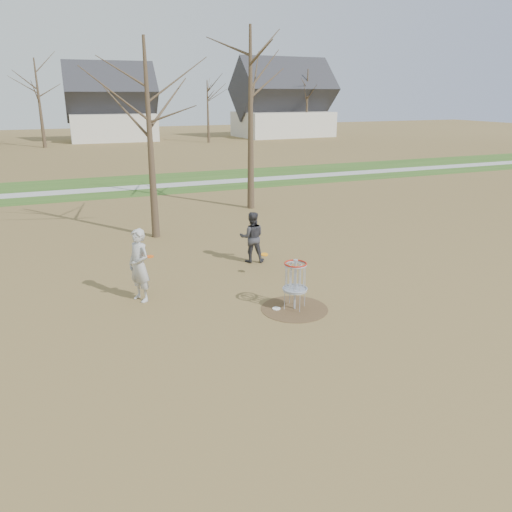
{
  "coord_description": "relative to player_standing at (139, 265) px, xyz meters",
  "views": [
    {
      "loc": [
        -5.58,
        -10.96,
        5.48
      ],
      "look_at": [
        -0.5,
        1.5,
        1.1
      ],
      "focal_mm": 35.0,
      "sensor_mm": 36.0,
      "label": 1
    }
  ],
  "objects": [
    {
      "name": "ground",
      "position": [
        3.68,
        -2.16,
        -1.02
      ],
      "size": [
        160.0,
        160.0,
        0.0
      ],
      "primitive_type": "plane",
      "color": "brown",
      "rests_on": "ground"
    },
    {
      "name": "green_band",
      "position": [
        3.68,
        18.84,
        -1.02
      ],
      "size": [
        160.0,
        8.0,
        0.01
      ],
      "primitive_type": "cube",
      "color": "#2D5119",
      "rests_on": "ground"
    },
    {
      "name": "footpath",
      "position": [
        3.68,
        17.84,
        -1.01
      ],
      "size": [
        160.0,
        1.5,
        0.01
      ],
      "primitive_type": "cube",
      "color": "#9E9E99",
      "rests_on": "green_band"
    },
    {
      "name": "dirt_circle",
      "position": [
        3.68,
        -2.16,
        -1.02
      ],
      "size": [
        1.8,
        1.8,
        0.01
      ],
      "primitive_type": "cylinder",
      "color": "#47331E",
      "rests_on": "ground"
    },
    {
      "name": "player_standing",
      "position": [
        0.0,
        0.0,
        0.0
      ],
      "size": [
        0.78,
        0.89,
        2.04
      ],
      "primitive_type": "imported",
      "rotation": [
        0.0,
        0.0,
        -1.1
      ],
      "color": "#B1B1B1",
      "rests_on": "ground"
    },
    {
      "name": "player_throwing",
      "position": [
        4.1,
        1.96,
        -0.15
      ],
      "size": [
        1.01,
        0.88,
        1.74
      ],
      "primitive_type": "imported",
      "rotation": [
        0.0,
        0.0,
        2.83
      ],
      "color": "#333338",
      "rests_on": "ground"
    },
    {
      "name": "disc_grounded",
      "position": [
        3.23,
        -2.0,
        -1.0
      ],
      "size": [
        0.22,
        0.22,
        0.02
      ],
      "primitive_type": "cylinder",
      "color": "white",
      "rests_on": "dirt_circle"
    },
    {
      "name": "discs_in_play",
      "position": [
        2.18,
        0.15,
        -0.02
      ],
      "size": [
        3.86,
        0.82,
        0.61
      ],
      "color": "orange",
      "rests_on": "ground"
    },
    {
      "name": "disc_golf_basket",
      "position": [
        3.68,
        -2.16,
        -0.11
      ],
      "size": [
        0.64,
        0.64,
        1.35
      ],
      "color": "#9EA3AD",
      "rests_on": "ground"
    },
    {
      "name": "bare_trees",
      "position": [
        5.46,
        33.63,
        4.32
      ],
      "size": [
        52.62,
        44.98,
        9.0
      ],
      "color": "#382B1E",
      "rests_on": "ground"
    },
    {
      "name": "houses_row",
      "position": [
        8.0,
        50.4,
        2.5
      ],
      "size": [
        56.51,
        10.01,
        7.26
      ],
      "color": "silver",
      "rests_on": "ground"
    }
  ]
}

